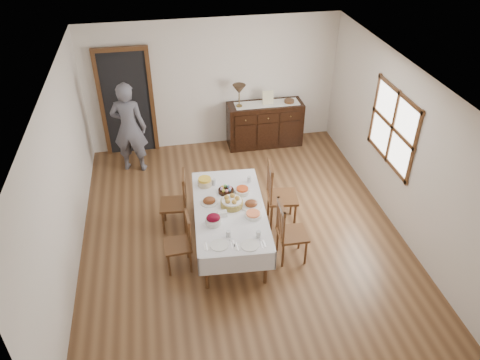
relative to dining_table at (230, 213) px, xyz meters
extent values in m
plane|color=brown|center=(0.22, 0.24, -0.62)|extent=(6.00, 6.00, 0.00)
cube|color=white|center=(0.22, 0.24, 1.98)|extent=(5.00, 6.00, 0.02)
cube|color=silver|center=(0.22, 3.24, 0.68)|extent=(5.00, 0.02, 2.60)
cube|color=silver|center=(0.22, -2.76, 0.68)|extent=(5.00, 0.02, 2.60)
cube|color=silver|center=(-2.28, 0.24, 0.68)|extent=(0.02, 6.00, 2.60)
cube|color=silver|center=(2.72, 0.24, 0.68)|extent=(0.02, 6.00, 2.60)
cube|color=white|center=(2.71, 0.54, 0.88)|extent=(0.02, 1.30, 1.10)
cube|color=#52311A|center=(2.70, 0.54, 0.88)|extent=(0.03, 1.46, 1.26)
cube|color=black|center=(-1.48, 3.20, 0.43)|extent=(0.90, 0.06, 2.10)
cube|color=#52311A|center=(-1.48, 3.18, 0.43)|extent=(1.04, 0.08, 2.18)
cube|color=white|center=(0.00, 0.00, 0.07)|extent=(1.13, 2.07, 0.04)
cylinder|color=#52311A|center=(-0.47, -0.84, -0.29)|extent=(0.06, 0.06, 0.64)
cylinder|color=#52311A|center=(0.35, -0.89, -0.29)|extent=(0.06, 0.06, 0.64)
cylinder|color=#52311A|center=(-0.35, 0.89, -0.29)|extent=(0.06, 0.06, 0.64)
cylinder|color=#52311A|center=(0.47, 0.84, -0.29)|extent=(0.06, 0.06, 0.64)
cube|color=white|center=(-0.51, 0.03, -0.07)|extent=(0.16, 2.04, 0.31)
cube|color=white|center=(0.51, -0.03, -0.07)|extent=(0.16, 2.04, 0.31)
cube|color=white|center=(-0.07, -1.01, -0.07)|extent=(1.04, 0.09, 0.31)
cube|color=white|center=(0.07, 1.01, -0.07)|extent=(1.04, 0.09, 0.31)
cube|color=#52311A|center=(-0.82, -0.35, -0.21)|extent=(0.40, 0.40, 0.04)
cylinder|color=#52311A|center=(-0.98, -0.20, -0.42)|extent=(0.03, 0.03, 0.39)
cylinder|color=#52311A|center=(-0.96, -0.51, -0.42)|extent=(0.03, 0.03, 0.39)
cylinder|color=#52311A|center=(-0.67, -0.18, -0.42)|extent=(0.03, 0.03, 0.39)
cylinder|color=#52311A|center=(-0.65, -0.49, -0.42)|extent=(0.03, 0.03, 0.39)
cylinder|color=#52311A|center=(-0.65, -0.17, 0.05)|extent=(0.04, 0.04, 0.51)
cylinder|color=#52311A|center=(-0.64, -0.50, 0.05)|extent=(0.04, 0.04, 0.51)
cube|color=#52311A|center=(-0.64, -0.34, 0.27)|extent=(0.06, 0.37, 0.07)
cylinder|color=#52311A|center=(-0.65, -0.26, 0.03)|extent=(0.02, 0.02, 0.42)
cylinder|color=#52311A|center=(-0.64, -0.34, 0.03)|extent=(0.02, 0.02, 0.42)
cylinder|color=#52311A|center=(-0.64, -0.42, 0.03)|extent=(0.02, 0.02, 0.42)
cube|color=#52311A|center=(-0.81, 0.58, -0.17)|extent=(0.46, 0.46, 0.04)
cylinder|color=#52311A|center=(-0.96, 0.77, -0.40)|extent=(0.04, 0.04, 0.43)
cylinder|color=#52311A|center=(-0.99, 0.43, -0.40)|extent=(0.04, 0.04, 0.43)
cylinder|color=#52311A|center=(-0.62, 0.73, -0.40)|extent=(0.04, 0.04, 0.43)
cylinder|color=#52311A|center=(-0.66, 0.39, -0.40)|extent=(0.04, 0.04, 0.43)
cylinder|color=#52311A|center=(-0.60, 0.74, 0.11)|extent=(0.04, 0.04, 0.56)
cylinder|color=#52311A|center=(-0.64, 0.38, 0.11)|extent=(0.04, 0.04, 0.56)
cube|color=#52311A|center=(-0.62, 0.56, 0.36)|extent=(0.08, 0.40, 0.08)
cylinder|color=#52311A|center=(-0.61, 0.65, 0.09)|extent=(0.02, 0.02, 0.46)
cylinder|color=#52311A|center=(-0.62, 0.56, 0.09)|extent=(0.02, 0.02, 0.46)
cylinder|color=#52311A|center=(-0.63, 0.47, 0.09)|extent=(0.02, 0.02, 0.46)
cube|color=#52311A|center=(0.85, -0.46, -0.16)|extent=(0.43, 0.43, 0.04)
cylinder|color=#52311A|center=(1.02, -0.64, -0.40)|extent=(0.04, 0.04, 0.43)
cylinder|color=#52311A|center=(1.02, -0.29, -0.40)|extent=(0.04, 0.04, 0.43)
cylinder|color=#52311A|center=(0.68, -0.63, -0.40)|extent=(0.04, 0.04, 0.43)
cylinder|color=#52311A|center=(0.68, -0.29, -0.40)|extent=(0.04, 0.04, 0.43)
cylinder|color=#52311A|center=(0.66, -0.64, 0.12)|extent=(0.04, 0.04, 0.56)
cylinder|color=#52311A|center=(0.66, -0.28, 0.12)|extent=(0.04, 0.04, 0.56)
cube|color=#52311A|center=(0.66, -0.46, 0.36)|extent=(0.05, 0.40, 0.08)
cylinder|color=#52311A|center=(0.66, -0.55, 0.10)|extent=(0.02, 0.02, 0.46)
cylinder|color=#52311A|center=(0.66, -0.46, 0.10)|extent=(0.02, 0.02, 0.46)
cylinder|color=#52311A|center=(0.66, -0.37, 0.10)|extent=(0.02, 0.02, 0.46)
cube|color=#52311A|center=(0.92, 0.38, -0.12)|extent=(0.52, 0.52, 0.04)
cylinder|color=#52311A|center=(1.09, 0.17, -0.38)|extent=(0.04, 0.04, 0.48)
cylinder|color=#52311A|center=(1.13, 0.54, -0.38)|extent=(0.04, 0.04, 0.48)
cylinder|color=#52311A|center=(0.71, 0.21, -0.38)|extent=(0.04, 0.04, 0.48)
cylinder|color=#52311A|center=(0.75, 0.59, -0.38)|extent=(0.04, 0.04, 0.48)
cylinder|color=#52311A|center=(0.69, 0.20, 0.20)|extent=(0.04, 0.04, 0.62)
cylinder|color=#52311A|center=(0.73, 0.60, 0.20)|extent=(0.04, 0.04, 0.62)
cube|color=#52311A|center=(0.71, 0.40, 0.46)|extent=(0.10, 0.45, 0.09)
cylinder|color=#52311A|center=(0.70, 0.30, 0.17)|extent=(0.02, 0.02, 0.51)
cylinder|color=#52311A|center=(0.71, 0.40, 0.17)|extent=(0.02, 0.02, 0.51)
cylinder|color=#52311A|center=(0.72, 0.50, 0.17)|extent=(0.02, 0.02, 0.51)
cube|color=black|center=(1.23, 2.96, -0.16)|extent=(1.53, 0.51, 0.92)
cube|color=black|center=(0.77, 2.70, 0.12)|extent=(0.43, 0.02, 0.18)
sphere|color=brown|center=(0.77, 2.68, 0.12)|extent=(0.03, 0.03, 0.03)
cube|color=black|center=(1.23, 2.70, 0.12)|extent=(0.43, 0.02, 0.18)
sphere|color=brown|center=(1.23, 2.68, 0.12)|extent=(0.03, 0.03, 0.03)
cube|color=black|center=(1.69, 2.70, 0.12)|extent=(0.43, 0.02, 0.18)
sphere|color=brown|center=(1.69, 2.68, 0.12)|extent=(0.03, 0.03, 0.03)
imported|color=slate|center=(-1.46, 2.49, 0.33)|extent=(0.66, 0.50, 1.89)
cylinder|color=olive|center=(0.04, 0.04, 0.13)|extent=(0.33, 0.33, 0.09)
cylinder|color=white|center=(0.04, 0.04, 0.19)|extent=(0.30, 0.30, 0.02)
sphere|color=#B68A3A|center=(0.12, 0.04, 0.22)|extent=(0.08, 0.08, 0.08)
sphere|color=#B68A3A|center=(0.07, 0.12, 0.22)|extent=(0.08, 0.08, 0.08)
sphere|color=#B68A3A|center=(-0.03, 0.09, 0.22)|extent=(0.08, 0.08, 0.08)
sphere|color=#B68A3A|center=(-0.03, 0.00, 0.22)|extent=(0.08, 0.08, 0.08)
sphere|color=#B68A3A|center=(0.07, -0.03, 0.22)|extent=(0.08, 0.08, 0.08)
cylinder|color=black|center=(0.01, 0.41, 0.11)|extent=(0.25, 0.25, 0.05)
ellipsoid|color=pink|center=(0.08, 0.41, 0.16)|extent=(0.05, 0.05, 0.06)
ellipsoid|color=#69A7E4|center=(0.06, 0.45, 0.16)|extent=(0.05, 0.05, 0.06)
ellipsoid|color=#6ECD69|center=(0.01, 0.47, 0.16)|extent=(0.05, 0.05, 0.06)
ellipsoid|color=gold|center=(-0.03, 0.45, 0.16)|extent=(0.05, 0.05, 0.06)
ellipsoid|color=#CA92DB|center=(-0.05, 0.41, 0.16)|extent=(0.05, 0.05, 0.06)
ellipsoid|color=#EDF657|center=(-0.03, 0.36, 0.16)|extent=(0.05, 0.05, 0.06)
ellipsoid|color=pink|center=(0.01, 0.34, 0.16)|extent=(0.05, 0.05, 0.06)
ellipsoid|color=#69A7E4|center=(0.06, 0.36, 0.16)|extent=(0.05, 0.05, 0.06)
cylinder|color=silver|center=(-0.28, 0.19, 0.10)|extent=(0.26, 0.26, 0.02)
ellipsoid|color=brown|center=(-0.28, 0.19, 0.13)|extent=(0.19, 0.16, 0.11)
cylinder|color=silver|center=(0.33, 0.00, 0.09)|extent=(0.33, 0.33, 0.02)
ellipsoid|color=brown|center=(0.33, 0.00, 0.13)|extent=(0.19, 0.16, 0.11)
cylinder|color=silver|center=(-0.28, -0.31, 0.13)|extent=(0.23, 0.23, 0.09)
ellipsoid|color=#5C0417|center=(-0.28, -0.31, 0.19)|extent=(0.20, 0.17, 0.11)
cylinder|color=silver|center=(0.26, 0.34, 0.12)|extent=(0.24, 0.24, 0.06)
cylinder|color=#D94919|center=(0.26, 0.34, 0.17)|extent=(0.18, 0.18, 0.03)
cylinder|color=#C9B48D|center=(-0.29, 0.66, 0.13)|extent=(0.23, 0.23, 0.09)
cylinder|color=yellow|center=(-0.29, 0.66, 0.20)|extent=(0.20, 0.20, 0.04)
cylinder|color=silver|center=(0.30, -0.26, 0.11)|extent=(0.24, 0.24, 0.04)
cylinder|color=#FA7B47|center=(0.30, -0.26, 0.14)|extent=(0.20, 0.20, 0.02)
cube|color=silver|center=(-0.13, -0.15, 0.12)|extent=(0.15, 0.10, 0.07)
cylinder|color=silver|center=(-0.27, -0.78, 0.09)|extent=(0.25, 0.25, 0.01)
cube|color=white|center=(-0.44, -0.78, 0.09)|extent=(0.09, 0.13, 0.01)
cube|color=silver|center=(-0.44, -0.78, 0.10)|extent=(0.03, 0.16, 0.01)
cube|color=silver|center=(-0.11, -0.78, 0.09)|extent=(0.02, 0.18, 0.01)
cube|color=silver|center=(-0.07, -0.78, 0.09)|extent=(0.03, 0.14, 0.01)
cylinder|color=silver|center=(-0.12, -0.63, 0.14)|extent=(0.07, 0.07, 0.10)
cylinder|color=silver|center=(0.13, -0.86, 0.09)|extent=(0.25, 0.25, 0.01)
cube|color=white|center=(-0.04, -0.86, 0.09)|extent=(0.09, 0.13, 0.01)
cube|color=silver|center=(-0.04, -0.86, 0.10)|extent=(0.03, 0.16, 0.01)
cube|color=silver|center=(0.29, -0.86, 0.09)|extent=(0.02, 0.18, 0.01)
cube|color=silver|center=(0.33, -0.86, 0.09)|extent=(0.03, 0.14, 0.01)
cylinder|color=silver|center=(0.28, -0.71, 0.14)|extent=(0.07, 0.07, 0.10)
cylinder|color=silver|center=(-0.14, 0.65, 0.14)|extent=(0.06, 0.06, 0.10)
cylinder|color=silver|center=(0.42, 0.62, 0.14)|extent=(0.06, 0.06, 0.10)
cube|color=white|center=(1.26, 2.95, 0.31)|extent=(1.30, 0.35, 0.01)
cylinder|color=brown|center=(0.69, 2.93, 0.32)|extent=(0.12, 0.12, 0.03)
cylinder|color=brown|center=(0.69, 2.93, 0.46)|extent=(0.02, 0.02, 0.25)
cone|color=#453321|center=(0.69, 2.93, 0.67)|extent=(0.26, 0.26, 0.18)
cube|color=beige|center=(1.28, 2.94, 0.44)|extent=(0.22, 0.08, 0.28)
cylinder|color=#52311A|center=(1.72, 2.93, 0.33)|extent=(0.20, 0.20, 0.06)
camera|label=1|loc=(-0.86, -5.41, 4.33)|focal=35.00mm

